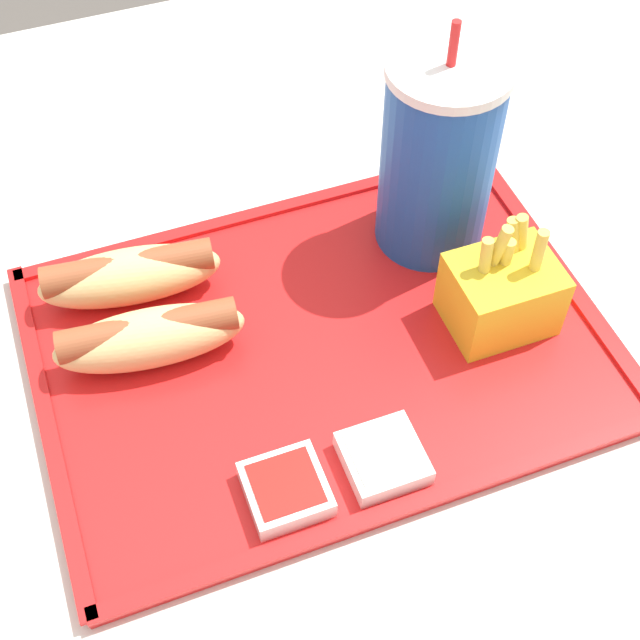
% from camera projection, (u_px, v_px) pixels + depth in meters
% --- Properties ---
extents(dining_table, '(1.05, 1.02, 0.74)m').
position_uv_depth(dining_table, '(323.00, 544.00, 0.99)').
color(dining_table, beige).
rests_on(dining_table, ground_plane).
extents(food_tray, '(0.43, 0.31, 0.01)m').
position_uv_depth(food_tray, '(320.00, 347.00, 0.69)').
color(food_tray, red).
rests_on(food_tray, dining_table).
extents(soda_cup, '(0.09, 0.09, 0.21)m').
position_uv_depth(soda_cup, '(438.00, 157.00, 0.70)').
color(soda_cup, '#194CA5').
rests_on(soda_cup, food_tray).
extents(hot_dog_far, '(0.15, 0.06, 0.05)m').
position_uv_depth(hot_dog_far, '(130.00, 275.00, 0.70)').
color(hot_dog_far, '#DBB270').
rests_on(hot_dog_far, food_tray).
extents(hot_dog_near, '(0.15, 0.06, 0.05)m').
position_uv_depth(hot_dog_near, '(150.00, 336.00, 0.66)').
color(hot_dog_near, '#DBB270').
rests_on(hot_dog_near, food_tray).
extents(fries_carton, '(0.08, 0.06, 0.10)m').
position_uv_depth(fries_carton, '(502.00, 291.00, 0.68)').
color(fries_carton, gold).
rests_on(fries_carton, food_tray).
extents(sauce_cup_mayo, '(0.05, 0.05, 0.02)m').
position_uv_depth(sauce_cup_mayo, '(381.00, 459.00, 0.62)').
color(sauce_cup_mayo, silver).
rests_on(sauce_cup_mayo, food_tray).
extents(sauce_cup_ketchup, '(0.05, 0.05, 0.02)m').
position_uv_depth(sauce_cup_ketchup, '(286.00, 489.00, 0.60)').
color(sauce_cup_ketchup, silver).
rests_on(sauce_cup_ketchup, food_tray).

